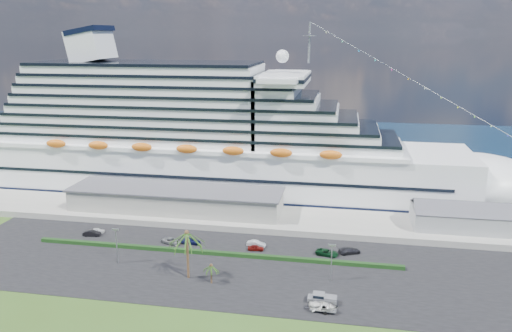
% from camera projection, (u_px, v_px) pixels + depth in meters
% --- Properties ---
extents(ground, '(420.00, 420.00, 0.00)m').
position_uv_depth(ground, '(230.00, 291.00, 101.12)').
color(ground, '#324B19').
rests_on(ground, ground).
extents(asphalt_lot, '(140.00, 38.00, 0.12)m').
position_uv_depth(asphalt_lot, '(241.00, 267.00, 111.56)').
color(asphalt_lot, black).
rests_on(asphalt_lot, ground).
extents(wharf, '(240.00, 20.00, 1.80)m').
position_uv_depth(wharf, '(262.00, 218.00, 138.93)').
color(wharf, gray).
rests_on(wharf, ground).
extents(water, '(420.00, 160.00, 0.02)m').
position_uv_depth(water, '(295.00, 150.00, 224.77)').
color(water, black).
rests_on(water, ground).
extents(cruise_ship, '(191.00, 38.00, 54.00)m').
position_uv_depth(cruise_ship, '(209.00, 142.00, 161.38)').
color(cruise_ship, silver).
rests_on(cruise_ship, ground).
extents(terminal_building, '(61.00, 15.00, 6.30)m').
position_uv_depth(terminal_building, '(176.00, 199.00, 142.15)').
color(terminal_building, gray).
rests_on(terminal_building, wharf).
extents(port_shed, '(24.00, 12.31, 7.37)m').
position_uv_depth(port_shed, '(460.00, 218.00, 129.15)').
color(port_shed, gray).
rests_on(port_shed, wharf).
extents(hedge, '(88.00, 1.10, 0.90)m').
position_uv_depth(hedge, '(212.00, 253.00, 117.56)').
color(hedge, black).
rests_on(hedge, asphalt_lot).
extents(lamp_post_left, '(1.60, 0.35, 8.27)m').
position_uv_depth(lamp_post_left, '(116.00, 241.00, 112.14)').
color(lamp_post_left, gray).
rests_on(lamp_post_left, asphalt_lot).
extents(lamp_post_right, '(1.60, 0.35, 8.27)m').
position_uv_depth(lamp_post_right, '(332.00, 258.00, 103.93)').
color(lamp_post_right, gray).
rests_on(lamp_post_right, asphalt_lot).
extents(palm_tall, '(8.82, 8.82, 11.13)m').
position_uv_depth(palm_tall, '(187.00, 238.00, 104.27)').
color(palm_tall, '#47301E').
rests_on(palm_tall, ground).
extents(palm_short, '(3.53, 3.53, 4.56)m').
position_uv_depth(palm_short, '(211.00, 268.00, 103.32)').
color(palm_short, '#47301E').
rests_on(palm_short, ground).
extents(parked_car_0, '(4.03, 2.37, 1.29)m').
position_uv_depth(parked_car_0, '(97.00, 231.00, 130.23)').
color(parked_car_0, silver).
rests_on(parked_car_0, asphalt_lot).
extents(parked_car_1, '(4.68, 2.13, 1.49)m').
position_uv_depth(parked_car_1, '(92.00, 233.00, 128.33)').
color(parked_car_1, black).
rests_on(parked_car_1, asphalt_lot).
extents(parked_car_2, '(5.52, 3.82, 1.40)m').
position_uv_depth(parked_car_2, '(171.00, 241.00, 123.71)').
color(parked_car_2, gray).
rests_on(parked_car_2, asphalt_lot).
extents(parked_car_3, '(4.91, 2.10, 1.41)m').
position_uv_depth(parked_car_3, '(191.00, 241.00, 123.57)').
color(parked_car_3, '#151B4B').
rests_on(parked_car_3, asphalt_lot).
extents(parked_car_4, '(4.01, 1.97, 1.32)m').
position_uv_depth(parked_car_4, '(256.00, 248.00, 119.79)').
color(parked_car_4, '#65100D').
rests_on(parked_car_4, asphalt_lot).
extents(parked_car_5, '(4.73, 2.04, 1.51)m').
position_uv_depth(parked_car_5, '(256.00, 244.00, 121.84)').
color(parked_car_5, silver).
rests_on(parked_car_5, asphalt_lot).
extents(parked_car_6, '(5.69, 3.64, 1.46)m').
position_uv_depth(parked_car_6, '(327.00, 253.00, 117.04)').
color(parked_car_6, '#0D3418').
rests_on(parked_car_6, asphalt_lot).
extents(parked_car_7, '(5.73, 4.16, 1.54)m').
position_uv_depth(parked_car_7, '(349.00, 251.00, 118.04)').
color(parked_car_7, black).
rests_on(parked_car_7, asphalt_lot).
extents(pickup_truck, '(5.66, 2.26, 1.98)m').
position_uv_depth(pickup_truck, '(322.00, 298.00, 96.32)').
color(pickup_truck, black).
rests_on(pickup_truck, asphalt_lot).
extents(boat_trailer, '(6.27, 4.20, 1.78)m').
position_uv_depth(boat_trailer, '(323.00, 306.00, 93.12)').
color(boat_trailer, gray).
rests_on(boat_trailer, asphalt_lot).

